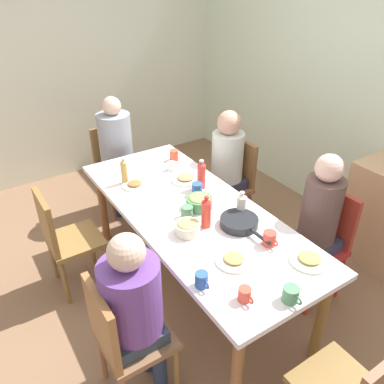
# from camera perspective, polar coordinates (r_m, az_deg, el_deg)

# --- Properties ---
(ground_plane) EXTENTS (6.07, 6.07, 0.00)m
(ground_plane) POSITION_cam_1_polar(r_m,az_deg,el_deg) (3.32, 0.00, -13.73)
(ground_plane) COLOR #866247
(wall_back) EXTENTS (5.30, 0.12, 2.60)m
(wall_back) POSITION_cam_1_polar(r_m,az_deg,el_deg) (3.89, 25.03, 12.80)
(wall_back) COLOR silver
(wall_back) RESTS_ON ground_plane
(wall_left) EXTENTS (0.12, 3.95, 2.60)m
(wall_left) POSITION_cam_1_polar(r_m,az_deg,el_deg) (4.85, -17.67, 17.37)
(wall_left) COLOR silver
(wall_left) RESTS_ON ground_plane
(dining_table) EXTENTS (2.19, 0.89, 0.77)m
(dining_table) POSITION_cam_1_polar(r_m,az_deg,el_deg) (2.87, 0.00, -3.92)
(dining_table) COLOR white
(dining_table) RESTS_ON ground_plane
(chair_0) EXTENTS (0.40, 0.40, 0.90)m
(chair_0) POSITION_cam_1_polar(r_m,az_deg,el_deg) (3.15, -18.45, -6.25)
(chair_0) COLOR olive
(chair_0) RESTS_ON ground_plane
(chair_2) EXTENTS (0.40, 0.40, 0.90)m
(chair_2) POSITION_cam_1_polar(r_m,az_deg,el_deg) (3.76, 6.03, 1.83)
(chair_2) COLOR brown
(chair_2) RESTS_ON ground_plane
(person_2) EXTENTS (0.30, 0.30, 1.22)m
(person_2) POSITION_cam_1_polar(r_m,az_deg,el_deg) (3.61, 5.09, 4.53)
(person_2) COLOR #333B4B
(person_2) RESTS_ON ground_plane
(chair_3) EXTENTS (0.40, 0.40, 0.90)m
(chair_3) POSITION_cam_1_polar(r_m,az_deg,el_deg) (3.13, 18.57, -6.53)
(chair_3) COLOR #B1282A
(chair_3) RESTS_ON ground_plane
(person_3) EXTENTS (0.30, 0.30, 1.24)m
(person_3) POSITION_cam_1_polar(r_m,az_deg,el_deg) (2.94, 18.12, -3.78)
(person_3) COLOR #282F43
(person_3) RESTS_ON ground_plane
(chair_4) EXTENTS (0.40, 0.40, 0.90)m
(chair_4) POSITION_cam_1_polar(r_m,az_deg,el_deg) (4.11, -11.28, 4.06)
(chair_4) COLOR brown
(chair_4) RESTS_ON ground_plane
(person_4) EXTENTS (0.33, 0.33, 1.25)m
(person_4) POSITION_cam_1_polar(r_m,az_deg,el_deg) (3.93, -11.12, 6.65)
(person_4) COLOR navy
(person_4) RESTS_ON ground_plane
(chair_5) EXTENTS (0.40, 0.40, 0.90)m
(chair_5) POSITION_cam_1_polar(r_m,az_deg,el_deg) (2.36, -10.26, -20.28)
(chair_5) COLOR brown
(chair_5) RESTS_ON ground_plane
(person_5) EXTENTS (0.33, 0.33, 1.19)m
(person_5) POSITION_cam_1_polar(r_m,az_deg,el_deg) (2.22, -8.60, -16.00)
(person_5) COLOR #292F4F
(person_5) RESTS_ON ground_plane
(plate_0) EXTENTS (0.23, 0.23, 0.04)m
(plate_0) POSITION_cam_1_polar(r_m,az_deg,el_deg) (2.38, 6.23, -9.92)
(plate_0) COLOR beige
(plate_0) RESTS_ON dining_table
(plate_1) EXTENTS (0.25, 0.25, 0.04)m
(plate_1) POSITION_cam_1_polar(r_m,az_deg,el_deg) (2.47, 16.96, -9.51)
(plate_1) COLOR silver
(plate_1) RESTS_ON dining_table
(plate_2) EXTENTS (0.25, 0.25, 0.04)m
(plate_2) POSITION_cam_1_polar(r_m,az_deg,el_deg) (3.20, -0.95, 1.98)
(plate_2) COLOR silver
(plate_2) RESTS_ON dining_table
(plate_3) EXTENTS (0.20, 0.20, 0.04)m
(plate_3) POSITION_cam_1_polar(r_m,az_deg,el_deg) (3.14, -8.46, 1.08)
(plate_3) COLOR silver
(plate_3) RESTS_ON dining_table
(bowl_0) EXTENTS (0.20, 0.20, 0.10)m
(bowl_0) POSITION_cam_1_polar(r_m,az_deg,el_deg) (2.82, 1.07, -1.44)
(bowl_0) COLOR #46824F
(bowl_0) RESTS_ON dining_table
(bowl_1) EXTENTS (0.17, 0.17, 0.09)m
(bowl_1) POSITION_cam_1_polar(r_m,az_deg,el_deg) (2.57, -0.70, -5.23)
(bowl_1) COLOR beige
(bowl_1) RESTS_ON dining_table
(serving_pan) EXTENTS (0.44, 0.26, 0.06)m
(serving_pan) POSITION_cam_1_polar(r_m,az_deg,el_deg) (2.66, 7.05, -4.46)
(serving_pan) COLOR #202328
(serving_pan) RESTS_ON dining_table
(cup_0) EXTENTS (0.11, 0.08, 0.07)m
(cup_0) POSITION_cam_1_polar(r_m,az_deg,el_deg) (3.35, -2.99, 3.82)
(cup_0) COLOR white
(cup_0) RESTS_ON dining_table
(cup_1) EXTENTS (0.12, 0.09, 0.09)m
(cup_1) POSITION_cam_1_polar(r_m,az_deg,el_deg) (2.18, 14.40, -14.44)
(cup_1) COLOR #518E62
(cup_1) RESTS_ON dining_table
(cup_2) EXTENTS (0.12, 0.08, 0.09)m
(cup_2) POSITION_cam_1_polar(r_m,az_deg,el_deg) (2.72, -0.70, -2.97)
(cup_2) COLOR #51825E
(cup_2) RESTS_ON dining_table
(cup_3) EXTENTS (0.11, 0.07, 0.09)m
(cup_3) POSITION_cam_1_polar(r_m,az_deg,el_deg) (2.20, 1.44, -12.87)
(cup_3) COLOR #2C579D
(cup_3) RESTS_ON dining_table
(cup_4) EXTENTS (0.12, 0.08, 0.10)m
(cup_4) POSITION_cam_1_polar(r_m,az_deg,el_deg) (2.52, 11.40, -6.78)
(cup_4) COLOR #D44436
(cup_4) RESTS_ON dining_table
(cup_5) EXTENTS (0.12, 0.08, 0.10)m
(cup_5) POSITION_cam_1_polar(r_m,az_deg,el_deg) (3.52, -2.65, 5.45)
(cup_5) COLOR #CD5235
(cup_5) RESTS_ON dining_table
(cup_6) EXTENTS (0.12, 0.08, 0.10)m
(cup_6) POSITION_cam_1_polar(r_m,az_deg,el_deg) (2.98, 0.77, 0.42)
(cup_6) COLOR #315896
(cup_6) RESTS_ON dining_table
(cup_7) EXTENTS (0.11, 0.07, 0.08)m
(cup_7) POSITION_cam_1_polar(r_m,az_deg,el_deg) (2.14, 7.83, -14.79)
(cup_7) COLOR #D24A38
(cup_7) RESTS_ON dining_table
(bottle_0) EXTENTS (0.05, 0.05, 0.23)m
(bottle_0) POSITION_cam_1_polar(r_m,az_deg,el_deg) (3.16, -9.99, 3.02)
(bottle_0) COLOR tan
(bottle_0) RESTS_ON dining_table
(bottle_1) EXTENTS (0.07, 0.07, 0.24)m
(bottle_1) POSITION_cam_1_polar(r_m,az_deg,el_deg) (2.60, 2.10, -3.06)
(bottle_1) COLOR red
(bottle_1) RESTS_ON dining_table
(bottle_2) EXTENTS (0.07, 0.07, 0.24)m
(bottle_2) POSITION_cam_1_polar(r_m,az_deg,el_deg) (3.04, 1.40, 2.55)
(bottle_2) COLOR red
(bottle_2) RESTS_ON dining_table
(bottle_3) EXTENTS (0.07, 0.07, 0.19)m
(bottle_3) POSITION_cam_1_polar(r_m,az_deg,el_deg) (2.74, 7.30, -1.84)
(bottle_3) COLOR silver
(bottle_3) RESTS_ON dining_table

